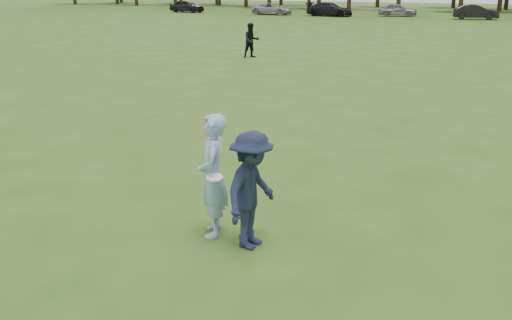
{
  "coord_description": "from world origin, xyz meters",
  "views": [
    {
      "loc": [
        5.01,
        -7.73,
        4.17
      ],
      "look_at": [
        1.08,
        1.5,
        1.1
      ],
      "focal_mm": 42.0,
      "sensor_mm": 36.0,
      "label": 1
    }
  ],
  "objects_px": {
    "thrower": "(213,176)",
    "car_d": "(330,9)",
    "car_a": "(187,6)",
    "defender": "(252,190)",
    "car_f": "(476,12)",
    "car_c": "(272,9)",
    "car_e": "(398,10)",
    "player_far_a": "(251,40)"
  },
  "relations": [
    {
      "from": "thrower",
      "to": "car_a",
      "type": "relative_size",
      "value": 0.47
    },
    {
      "from": "defender",
      "to": "car_f",
      "type": "xyz_separation_m",
      "value": [
        -0.43,
        58.93,
        -0.21
      ]
    },
    {
      "from": "car_a",
      "to": "thrower",
      "type": "bearing_deg",
      "value": -146.63
    },
    {
      "from": "car_f",
      "to": "car_d",
      "type": "bearing_deg",
      "value": 85.68
    },
    {
      "from": "car_a",
      "to": "car_f",
      "type": "xyz_separation_m",
      "value": [
        33.85,
        0.16,
        -0.0
      ]
    },
    {
      "from": "thrower",
      "to": "car_a",
      "type": "bearing_deg",
      "value": -174.57
    },
    {
      "from": "defender",
      "to": "car_f",
      "type": "distance_m",
      "value": 58.93
    },
    {
      "from": "thrower",
      "to": "car_d",
      "type": "height_order",
      "value": "thrower"
    },
    {
      "from": "car_c",
      "to": "car_f",
      "type": "relative_size",
      "value": 1.04
    },
    {
      "from": "car_d",
      "to": "car_f",
      "type": "bearing_deg",
      "value": -82.9
    },
    {
      "from": "car_e",
      "to": "car_f",
      "type": "xyz_separation_m",
      "value": [
        8.29,
        -1.81,
        0.03
      ]
    },
    {
      "from": "car_d",
      "to": "car_f",
      "type": "relative_size",
      "value": 1.14
    },
    {
      "from": "car_f",
      "to": "player_far_a",
      "type": "bearing_deg",
      "value": 159.27
    },
    {
      "from": "car_d",
      "to": "car_e",
      "type": "relative_size",
      "value": 1.23
    },
    {
      "from": "car_d",
      "to": "car_e",
      "type": "xyz_separation_m",
      "value": [
        7.09,
        2.52,
        -0.03
      ]
    },
    {
      "from": "car_d",
      "to": "car_e",
      "type": "height_order",
      "value": "car_d"
    },
    {
      "from": "player_far_a",
      "to": "thrower",
      "type": "bearing_deg",
      "value": -111.99
    },
    {
      "from": "player_far_a",
      "to": "car_a",
      "type": "relative_size",
      "value": 0.42
    },
    {
      "from": "player_far_a",
      "to": "car_c",
      "type": "relative_size",
      "value": 0.39
    },
    {
      "from": "car_a",
      "to": "car_d",
      "type": "xyz_separation_m",
      "value": [
        18.48,
        -0.55,
        -0.0
      ]
    },
    {
      "from": "car_e",
      "to": "car_c",
      "type": "bearing_deg",
      "value": 92.38
    },
    {
      "from": "thrower",
      "to": "player_far_a",
      "type": "relative_size",
      "value": 1.13
    },
    {
      "from": "thrower",
      "to": "car_e",
      "type": "distance_m",
      "value": 61.07
    },
    {
      "from": "player_far_a",
      "to": "car_f",
      "type": "height_order",
      "value": "player_far_a"
    },
    {
      "from": "defender",
      "to": "car_f",
      "type": "bearing_deg",
      "value": 5.92
    },
    {
      "from": "car_a",
      "to": "car_c",
      "type": "xyz_separation_m",
      "value": [
        11.6,
        -0.55,
        -0.1
      ]
    },
    {
      "from": "car_c",
      "to": "car_a",
      "type": "bearing_deg",
      "value": 85.45
    },
    {
      "from": "car_a",
      "to": "car_f",
      "type": "relative_size",
      "value": 0.97
    },
    {
      "from": "car_a",
      "to": "car_d",
      "type": "height_order",
      "value": "car_a"
    },
    {
      "from": "car_a",
      "to": "car_c",
      "type": "relative_size",
      "value": 0.93
    },
    {
      "from": "thrower",
      "to": "car_a",
      "type": "height_order",
      "value": "thrower"
    },
    {
      "from": "car_c",
      "to": "car_d",
      "type": "bearing_deg",
      "value": -91.82
    },
    {
      "from": "player_far_a",
      "to": "car_d",
      "type": "height_order",
      "value": "player_far_a"
    },
    {
      "from": "thrower",
      "to": "car_c",
      "type": "relative_size",
      "value": 0.44
    },
    {
      "from": "car_e",
      "to": "car_f",
      "type": "height_order",
      "value": "car_f"
    },
    {
      "from": "car_c",
      "to": "car_e",
      "type": "xyz_separation_m",
      "value": [
        13.96,
        2.53,
        0.06
      ]
    },
    {
      "from": "player_far_a",
      "to": "car_d",
      "type": "bearing_deg",
      "value": 55.89
    },
    {
      "from": "thrower",
      "to": "car_a",
      "type": "distance_m",
      "value": 67.48
    },
    {
      "from": "defender",
      "to": "car_e",
      "type": "distance_m",
      "value": 61.37
    },
    {
      "from": "thrower",
      "to": "player_far_a",
      "type": "xyz_separation_m",
      "value": [
        -8.73,
        21.68,
        -0.12
      ]
    },
    {
      "from": "car_d",
      "to": "defender",
      "type": "bearing_deg",
      "value": -160.36
    },
    {
      "from": "thrower",
      "to": "car_d",
      "type": "relative_size",
      "value": 0.4
    }
  ]
}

